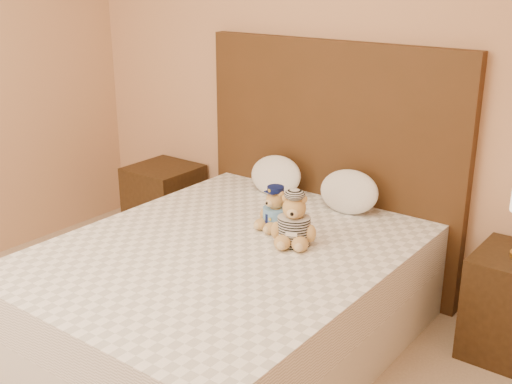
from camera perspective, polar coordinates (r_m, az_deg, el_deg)
bed at (r=3.41m, az=-2.64°, el=-9.14°), size 1.60×2.00×0.55m
headboard at (r=3.99m, az=6.56°, el=2.50°), size 1.75×0.08×1.50m
nightstand_left at (r=4.72m, az=-8.12°, el=-0.95°), size 0.45×0.45×0.55m
teddy_police at (r=3.46m, az=1.74°, el=-1.44°), size 0.25×0.24×0.24m
teddy_prisoner at (r=3.27m, az=3.40°, el=-2.42°), size 0.32×0.32×0.28m
pillow_left at (r=4.01m, az=1.76°, el=1.65°), size 0.36×0.24×0.26m
pillow_right at (r=3.75m, az=8.27°, el=0.20°), size 0.37×0.24×0.26m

